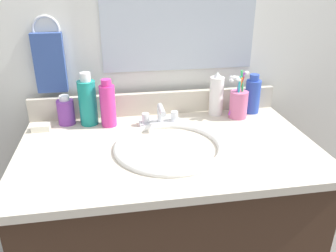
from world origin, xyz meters
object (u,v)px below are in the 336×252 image
object	(u,v)px
bottle_lotion_white	(216,95)
cup_pink	(238,103)
faucet	(160,118)
bottle_soap_pink	(108,105)
bottle_shampoo_blue	(253,95)
soap_bar	(41,127)
hand_towel	(50,63)
bottle_mouthwash_teal	(88,102)
bottle_cream_purple	(66,111)

from	to	relation	value
bottle_lotion_white	cup_pink	distance (m)	0.09
faucet	bottle_soap_pink	xyz separation A→B (m)	(-0.19, 0.03, 0.06)
bottle_shampoo_blue	soap_bar	world-z (taller)	bottle_shampoo_blue
faucet	bottle_shampoo_blue	distance (m)	0.40
hand_towel	bottle_mouthwash_teal	bearing A→B (deg)	-32.55
faucet	bottle_mouthwash_teal	bearing A→B (deg)	167.98
bottle_cream_purple	bottle_shampoo_blue	bearing A→B (deg)	-0.20
bottle_mouthwash_teal	soap_bar	bearing A→B (deg)	-169.22
bottle_mouthwash_teal	bottle_soap_pink	world-z (taller)	bottle_mouthwash_teal
faucet	bottle_cream_purple	xyz separation A→B (m)	(-0.35, 0.07, 0.02)
bottle_mouthwash_teal	soap_bar	size ratio (longest dim) A/B	3.12
soap_bar	bottle_lotion_white	bearing A→B (deg)	3.92
bottle_cream_purple	hand_towel	bearing A→B (deg)	123.44
faucet	bottle_soap_pink	size ratio (longest dim) A/B	0.89
hand_towel	bottle_cream_purple	size ratio (longest dim) A/B	1.95
bottle_cream_purple	soap_bar	world-z (taller)	bottle_cream_purple
bottle_mouthwash_teal	bottle_cream_purple	world-z (taller)	bottle_mouthwash_teal
bottle_mouthwash_teal	bottle_shampoo_blue	xyz separation A→B (m)	(0.65, 0.01, -0.02)
faucet	bottle_soap_pink	bearing A→B (deg)	171.22
bottle_lotion_white	bottle_mouthwash_teal	bearing A→B (deg)	-178.47
bottle_soap_pink	bottle_lotion_white	size ratio (longest dim) A/B	1.01
bottle_shampoo_blue	soap_bar	bearing A→B (deg)	-176.91
hand_towel	bottle_mouthwash_teal	world-z (taller)	hand_towel
faucet	bottle_cream_purple	size ratio (longest dim) A/B	1.42
hand_towel	bottle_shampoo_blue	distance (m)	0.80
faucet	bottle_mouthwash_teal	world-z (taller)	bottle_mouthwash_teal
bottle_mouthwash_teal	bottle_soap_pink	size ratio (longest dim) A/B	1.12
hand_towel	bottle_shampoo_blue	size ratio (longest dim) A/B	1.38
faucet	bottle_mouthwash_teal	distance (m)	0.28
bottle_mouthwash_teal	bottle_shampoo_blue	distance (m)	0.65
hand_towel	bottle_lotion_white	distance (m)	0.65
bottle_mouthwash_teal	bottle_soap_pink	bearing A→B (deg)	-20.06
cup_pink	soap_bar	world-z (taller)	cup_pink
bottle_mouthwash_teal	bottle_lotion_white	world-z (taller)	bottle_mouthwash_teal
faucet	bottle_soap_pink	distance (m)	0.20
bottle_shampoo_blue	bottle_soap_pink	bearing A→B (deg)	-176.20
bottle_cream_purple	bottle_lotion_white	world-z (taller)	bottle_lotion_white
bottle_soap_pink	cup_pink	xyz separation A→B (m)	(0.50, -0.01, -0.02)
faucet	bottle_mouthwash_teal	size ratio (longest dim) A/B	0.80
bottle_soap_pink	soap_bar	bearing A→B (deg)	-178.59
hand_towel	cup_pink	xyz separation A→B (m)	(0.71, -0.11, -0.16)
hand_towel	cup_pink	bearing A→B (deg)	-9.21
bottle_lotion_white	bottle_shampoo_blue	bearing A→B (deg)	-0.56
cup_pink	bottle_mouthwash_teal	bearing A→B (deg)	176.83
hand_towel	soap_bar	world-z (taller)	hand_towel
faucet	cup_pink	world-z (taller)	cup_pink
hand_towel	bottle_soap_pink	bearing A→B (deg)	-28.35
bottle_lotion_white	cup_pink	xyz separation A→B (m)	(0.08, -0.05, -0.02)
hand_towel	faucet	xyz separation A→B (m)	(0.39, -0.14, -0.19)
bottle_soap_pink	soap_bar	world-z (taller)	bottle_soap_pink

